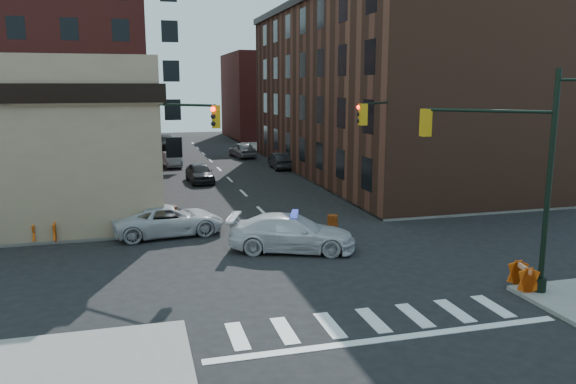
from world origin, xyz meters
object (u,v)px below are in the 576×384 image
pedestrian_b (115,209)px  pickup (169,220)px  barrel_road (333,224)px  barricade_nw_a (154,218)px  parked_car_enear (280,161)px  parked_car_wfar (172,159)px  barrel_bank (172,215)px  parked_car_wnear (200,173)px  barricade_se_a (523,277)px  police_car (292,233)px  pedestrian_a (147,215)px

pedestrian_b → pickup: bearing=-30.1°
barrel_road → barricade_nw_a: (-8.89, 3.37, 0.11)m
parked_car_enear → pedestrian_b: size_ratio=2.44×
pedestrian_b → parked_car_wfar: bearing=87.7°
barrel_bank → parked_car_enear: bearing=59.6°
parked_car_wnear → barricade_nw_a: parked_car_wnear is taller
pickup → barricade_nw_a: (-0.70, 1.43, -0.18)m
parked_car_enear → parked_car_wfar: bearing=-19.7°
barrel_bank → barricade_nw_a: (-1.00, -0.86, 0.09)m
parked_car_wnear → barrel_bank: (-3.00, -13.21, -0.26)m
parked_car_enear → barricade_se_a: size_ratio=3.80×
pickup → police_car: bearing=-136.0°
parked_car_wnear → barricade_nw_a: (-4.00, -14.07, -0.16)m
barricade_nw_a → parked_car_enear: bearing=50.7°
barrel_bank → barricade_nw_a: barricade_nw_a is taller
police_car → parked_car_wfar: 29.40m
police_car → pickup: 6.87m
pickup → parked_car_wfar: pickup is taller
parked_car_wnear → pedestrian_a: (-4.35, -15.31, 0.32)m
police_car → pedestrian_a: size_ratio=3.12×
police_car → pedestrian_a: bearing=74.9°
police_car → parked_car_wnear: 19.91m
barrel_road → barricade_nw_a: size_ratio=0.81×
parked_car_enear → barricade_nw_a: parked_car_enear is taller
police_car → barrel_road: police_car is taller
parked_car_wfar → barrel_bank: parked_car_wfar is taller
parked_car_wfar → barricade_nw_a: 23.57m
parked_car_wnear → barricade_se_a: bearing=-75.8°
parked_car_enear → barrel_road: bearing=84.5°
parked_car_enear → pedestrian_a: pedestrian_a is taller
pickup → barrel_road: (8.19, -1.94, -0.29)m
pedestrian_a → parked_car_wfar: bearing=111.1°
parked_car_enear → pedestrian_a: bearing=61.5°
pickup → barricade_se_a: size_ratio=4.78×
barrel_road → barricade_se_a: (4.01, -9.72, 0.10)m
pedestrian_a → pedestrian_b: bearing=157.3°
parked_car_wfar → barricade_nw_a: parked_car_wfar is taller
parked_car_wfar → parked_car_wnear: bearing=-84.9°
police_car → parked_car_enear: (5.95, 25.34, -0.11)m
barrel_road → parked_car_wfar: bearing=103.5°
pedestrian_b → barrel_road: (10.88, -4.11, -0.57)m
parked_car_enear → barrel_road: (-3.11, -22.98, -0.25)m
police_car → pedestrian_a: pedestrian_a is taller
pickup → barrel_road: 8.42m
pedestrian_b → parked_car_wnear: bearing=74.6°
police_car → barrel_bank: bearing=57.5°
pickup → barricade_nw_a: 1.61m
barricade_nw_a → police_car: bearing=-51.3°
police_car → pedestrian_b: size_ratio=3.19×
pedestrian_a → barrel_road: bearing=14.6°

